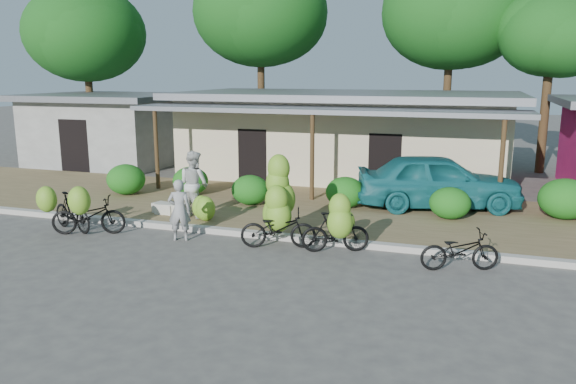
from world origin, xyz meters
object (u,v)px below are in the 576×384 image
Objects in this scene: tree_far_center at (258,11)px; bike_far_left at (87,214)px; tree_back_left at (83,31)px; vendor at (179,210)px; bike_left at (68,210)px; tree_near_right at (547,33)px; sack_far at (165,208)px; tree_center_right at (447,11)px; sack_near at (171,209)px; bike_center at (278,211)px; bystander at (194,184)px; bike_far_right at (460,250)px; bike_right at (337,227)px; teal_van at (438,181)px.

tree_far_center is 4.84× the size of bike_far_left.
vendor is at bearing -45.63° from tree_back_left.
bike_left is at bearing -88.06° from tree_far_center.
tree_near_right reaches higher than sack_far.
tree_near_right is at bearing -20.56° from bike_left.
tree_center_right is 4.62m from tree_near_right.
tree_near_right is 8.52× the size of sack_near.
bike_center reaches higher than bystander.
tree_back_left is 3.80× the size of bike_center.
bike_far_right is at bearing -101.07° from tree_near_right.
sack_far is (-5.51, 1.80, -0.39)m from bike_right.
tree_far_center reaches higher than bike_right.
tree_far_center is 12.80× the size of sack_far.
sack_far is (-3.98, 1.46, -0.57)m from bike_center.
bike_right is at bearing -111.88° from tree_near_right.
vendor is (-2.43, -0.46, -0.06)m from bike_center.
bike_far_left is 1.13× the size of bike_far_right.
bystander is at bearing -130.37° from tree_near_right.
bike_left is 2.71m from sack_far.
sack_far is (-0.19, 0.04, -0.01)m from sack_near.
bike_far_left is at bearing -9.95° from vendor.
tree_center_right reaches higher than bike_far_left.
teal_van is at bearing -157.07° from vendor.
tree_near_right is 16.62m from sack_near.
bystander is (11.14, -10.10, -5.01)m from tree_back_left.
bike_left is (-0.70, 0.12, 0.01)m from bike_far_left.
bike_center is 2.90× the size of sack_far.
tree_back_left is 4.43× the size of bystander.
bike_center is at bearing -102.63° from bike_far_left.
tree_near_right is at bearing -107.78° from bystander.
tree_far_center is 5.47× the size of bike_far_right.
tree_center_right is 17.41m from vendor.
bike_left is 9.84m from bike_far_right.
tree_far_center is at bearing -93.81° from vendor.
tree_far_center reaches higher than tree_center_right.
bystander reaches higher than bike_far_left.
teal_van is (9.56, -9.91, -6.13)m from tree_far_center.
bystander is (1.93, 2.18, 0.49)m from bike_far_left.
tree_back_left is 0.90× the size of tree_center_right.
tree_near_right is at bearing -26.57° from tree_center_right.
bike_center is (14.12, -11.49, -5.23)m from tree_back_left.
bike_right is 1.93× the size of sack_near.
bystander is (0.99, -0.07, 0.79)m from sack_far.
sack_far is at bearing 18.32° from bystander.
teal_van is (6.43, 3.19, -0.11)m from bystander.
bike_far_right is (-2.64, -13.52, -5.20)m from tree_near_right.
bike_far_right is 2.34× the size of sack_far.
tree_near_right is (21.00, 1.50, -0.42)m from tree_back_left.
vendor is at bearing -54.34° from sack_near.
bike_left is (-12.49, -13.66, -5.05)m from tree_near_right.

